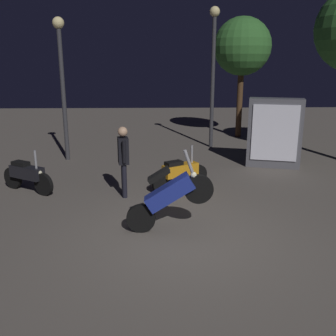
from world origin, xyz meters
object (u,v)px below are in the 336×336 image
kiosk_billboard (274,133)px  motorcycle_blue_foreground (169,195)px  motorcycle_orange_parked_right (180,172)px  streetlamp_far (213,60)px  person_rider_beside (123,155)px  streetlamp_near (62,70)px  motorcycle_black_parked_left (27,175)px

kiosk_billboard → motorcycle_blue_foreground: bearing=68.9°
motorcycle_orange_parked_right → streetlamp_far: 5.81m
motorcycle_orange_parked_right → person_rider_beside: person_rider_beside is taller
motorcycle_orange_parked_right → streetlamp_near: (-3.55, 3.13, 2.44)m
streetlamp_near → kiosk_billboard: 6.88m
motorcycle_black_parked_left → motorcycle_blue_foreground: bearing=-4.1°
person_rider_beside → streetlamp_far: size_ratio=0.34×
streetlamp_far → motorcycle_black_parked_left: bearing=-136.5°
streetlamp_near → kiosk_billboard: bearing=-9.1°
motorcycle_black_parked_left → kiosk_billboard: (6.83, 2.18, 0.61)m
motorcycle_black_parked_left → kiosk_billboard: size_ratio=0.70×
motorcycle_black_parked_left → streetlamp_far: size_ratio=0.29×
streetlamp_far → kiosk_billboard: 3.86m
motorcycle_orange_parked_right → streetlamp_far: size_ratio=0.29×
motorcycle_blue_foreground → streetlamp_near: streetlamp_near is taller
motorcycle_orange_parked_right → motorcycle_black_parked_left: bearing=150.4°
motorcycle_blue_foreground → person_rider_beside: person_rider_beside is taller
motorcycle_black_parked_left → streetlamp_far: bearing=74.6°
motorcycle_black_parked_left → person_rider_beside: person_rider_beside is taller
streetlamp_near → kiosk_billboard: size_ratio=2.13×
motorcycle_orange_parked_right → streetlamp_near: size_ratio=0.33×
motorcycle_blue_foreground → motorcycle_black_parked_left: size_ratio=1.13×
motorcycle_orange_parked_right → streetlamp_near: bearing=107.5°
streetlamp_far → motorcycle_blue_foreground: bearing=-103.7°
motorcycle_orange_parked_right → streetlamp_far: streetlamp_far is taller
motorcycle_blue_foreground → streetlamp_far: 8.07m
streetlamp_near → motorcycle_black_parked_left: bearing=-95.0°
motorcycle_blue_foreground → kiosk_billboard: 5.73m
motorcycle_orange_parked_right → motorcycle_blue_foreground: bearing=-129.2°
streetlamp_near → streetlamp_far: 5.33m
motorcycle_blue_foreground → person_rider_beside: (-1.02, 2.03, 0.28)m
motorcycle_black_parked_left → motorcycle_orange_parked_right: (3.84, 0.10, 0.00)m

